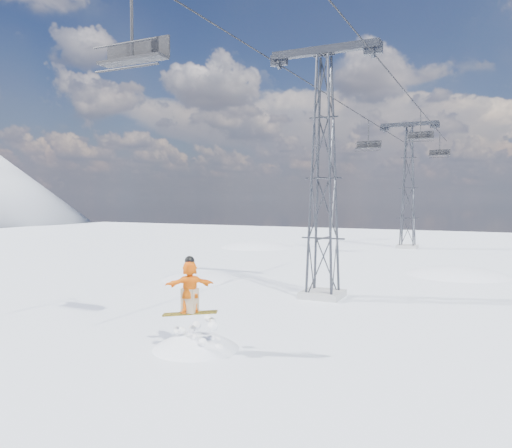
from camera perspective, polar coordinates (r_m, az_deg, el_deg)
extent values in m
plane|color=white|center=(16.61, -3.86, -13.08)|extent=(120.00, 120.00, 0.00)
sphere|color=white|center=(30.69, -6.20, -20.54)|extent=(16.00, 16.00, 16.00)
sphere|color=white|center=(34.93, 21.73, -21.02)|extent=(20.00, 20.00, 20.00)
sphere|color=white|center=(48.73, 0.16, -14.93)|extent=(22.00, 22.00, 22.00)
cube|color=#999999|center=(23.44, 7.62, -7.97)|extent=(1.80, 1.80, 0.30)
cube|color=#2E2F35|center=(23.95, 7.81, 19.10)|extent=(5.00, 0.35, 0.35)
cube|color=#2E2F35|center=(24.64, 2.67, 18.18)|extent=(0.80, 0.25, 0.50)
cube|color=#2E2F35|center=(23.34, 13.25, 18.96)|extent=(0.80, 0.25, 0.50)
cube|color=#999999|center=(47.64, 16.90, -2.49)|extent=(1.80, 1.80, 0.30)
cube|color=#2E2F35|center=(47.90, 17.11, 10.85)|extent=(5.00, 0.35, 0.35)
cube|color=#2E2F35|center=(48.24, 14.47, 10.59)|extent=(0.80, 0.25, 0.50)
cube|color=#2E2F35|center=(47.59, 19.77, 10.62)|extent=(0.80, 0.25, 0.50)
cylinder|color=black|center=(35.22, 10.15, 13.18)|extent=(0.06, 51.00, 0.06)
cylinder|color=black|center=(34.33, 17.44, 13.36)|extent=(0.06, 51.00, 0.06)
sphere|color=white|center=(16.40, -6.87, -19.80)|extent=(4.40, 4.40, 4.40)
cube|color=#B19017|center=(15.26, -7.55, -10.08)|extent=(1.62, 0.94, 0.16)
imported|color=orange|center=(15.10, -7.57, -7.10)|extent=(1.45, 1.25, 1.58)
cube|color=#9A815F|center=(15.18, -7.56, -8.68)|extent=(0.55, 0.53, 0.72)
sphere|color=black|center=(14.99, -7.59, -4.20)|extent=(0.29, 0.29, 0.29)
cylinder|color=black|center=(15.45, -14.02, 21.99)|extent=(0.09, 0.09, 2.40)
cube|color=black|center=(15.10, -13.96, 17.69)|extent=(2.18, 0.49, 0.09)
cube|color=black|center=(15.37, -13.37, 18.70)|extent=(2.18, 0.07, 0.60)
cylinder|color=black|center=(14.83, -14.64, 16.87)|extent=(2.18, 0.07, 0.07)
cylinder|color=black|center=(14.96, -14.82, 19.34)|extent=(2.18, 0.05, 0.05)
cylinder|color=black|center=(38.13, 18.29, 10.76)|extent=(0.07, 0.07, 2.00)
cube|color=black|center=(38.01, 18.26, 9.27)|extent=(1.82, 0.41, 0.07)
cube|color=black|center=(38.24, 18.31, 9.64)|extent=(1.82, 0.05, 0.50)
cylinder|color=black|center=(37.76, 18.22, 8.97)|extent=(1.82, 0.05, 0.05)
cylinder|color=black|center=(37.78, 18.22, 9.80)|extent=(1.82, 0.05, 0.05)
cylinder|color=black|center=(41.79, 12.72, 10.00)|extent=(0.08, 0.08, 2.21)
cube|color=black|center=(41.67, 12.71, 8.49)|extent=(2.01, 0.45, 0.08)
cube|color=black|center=(41.91, 12.78, 8.87)|extent=(2.01, 0.06, 0.55)
cylinder|color=black|center=(41.40, 12.62, 8.18)|extent=(2.01, 0.06, 0.06)
cylinder|color=black|center=(41.41, 12.62, 9.01)|extent=(2.01, 0.05, 0.05)
cylinder|color=black|center=(51.88, 20.25, 8.56)|extent=(0.08, 0.08, 2.11)
cube|color=black|center=(51.78, 20.23, 7.40)|extent=(1.92, 0.43, 0.08)
cube|color=black|center=(52.02, 20.25, 7.70)|extent=(1.92, 0.06, 0.53)
cylinder|color=black|center=(51.53, 20.20, 7.16)|extent=(1.92, 0.06, 0.06)
cylinder|color=black|center=(51.53, 20.20, 7.80)|extent=(1.92, 0.05, 0.05)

